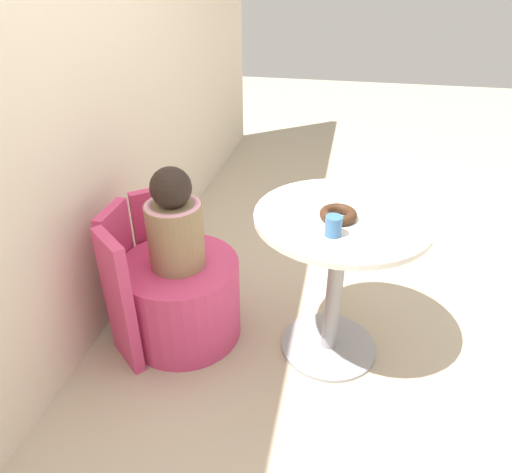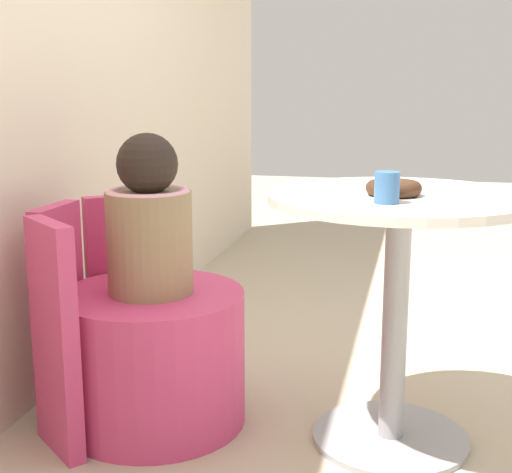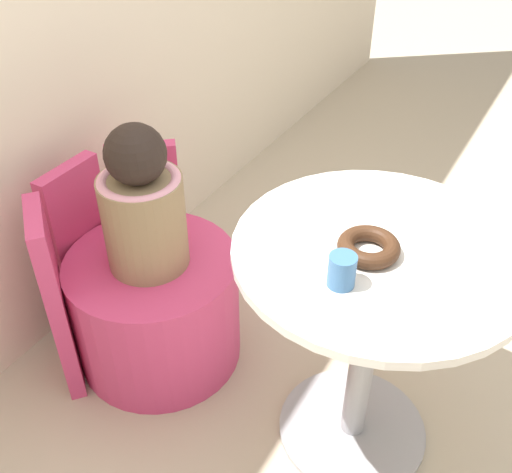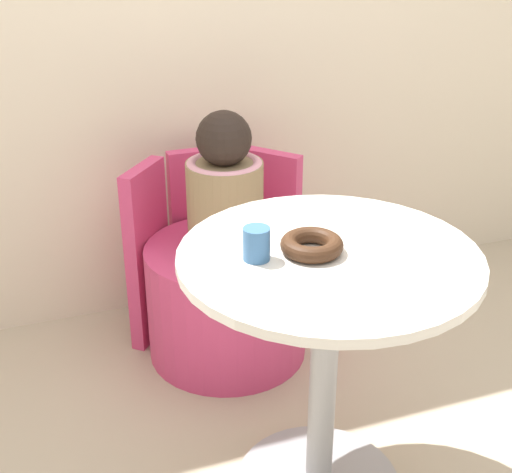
# 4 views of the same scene
# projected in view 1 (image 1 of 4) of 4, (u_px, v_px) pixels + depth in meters

# --- Properties ---
(ground_plane) EXTENTS (12.00, 12.00, 0.00)m
(ground_plane) POSITION_uv_depth(u_px,v_px,m) (320.00, 345.00, 2.25)
(ground_plane) COLOR #B7A88E
(back_wall) EXTENTS (6.00, 0.06, 2.40)m
(back_wall) POSITION_uv_depth(u_px,v_px,m) (60.00, 84.00, 1.83)
(back_wall) COLOR beige
(back_wall) RESTS_ON ground_plane
(round_table) EXTENTS (0.73, 0.73, 0.74)m
(round_table) POSITION_uv_depth(u_px,v_px,m) (338.00, 257.00, 1.96)
(round_table) COLOR #99999E
(round_table) RESTS_ON ground_plane
(tub_chair) EXTENTS (0.56, 0.56, 0.42)m
(tub_chair) POSITION_uv_depth(u_px,v_px,m) (182.00, 298.00, 2.23)
(tub_chair) COLOR #D13D70
(tub_chair) RESTS_ON ground_plane
(booth_backrest) EXTENTS (0.66, 0.24, 0.67)m
(booth_backrest) POSITION_uv_depth(u_px,v_px,m) (135.00, 272.00, 2.21)
(booth_backrest) COLOR #D13D70
(booth_backrest) RESTS_ON ground_plane
(child_figure) EXTENTS (0.25, 0.25, 0.48)m
(child_figure) POSITION_uv_depth(u_px,v_px,m) (174.00, 223.00, 2.01)
(child_figure) COLOR #937A56
(child_figure) RESTS_ON tub_chair
(donut) EXTENTS (0.15, 0.15, 0.04)m
(donut) POSITION_uv_depth(u_px,v_px,m) (338.00, 214.00, 1.82)
(donut) COLOR #3D2314
(donut) RESTS_ON round_table
(cup) EXTENTS (0.06, 0.06, 0.08)m
(cup) POSITION_uv_depth(u_px,v_px,m) (333.00, 226.00, 1.70)
(cup) COLOR #386699
(cup) RESTS_ON round_table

